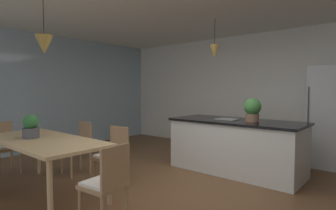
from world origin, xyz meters
TOP-DOWN VIEW (x-y plane):
  - ground_plane at (0.00, 0.00)m, footprint 10.00×8.40m
  - wall_back_kitchen at (0.00, 3.26)m, footprint 10.00×0.12m
  - window_wall_left_glazing at (-4.06, 0.00)m, footprint 0.06×8.40m
  - dining_table at (-1.42, -1.16)m, footprint 2.08×0.91m
  - chair_kitchen_end at (-0.01, -1.16)m, footprint 0.44×0.44m
  - chair_far_left at (-1.88, -0.34)m, footprint 0.42×0.42m
  - chair_far_right at (-0.95, -0.34)m, footprint 0.42×0.42m
  - chair_window_end at (-2.83, -1.17)m, footprint 0.43×0.43m
  - kitchen_island at (0.11, 1.48)m, footprint 2.24×0.96m
  - refrigerator at (1.31, 2.86)m, footprint 0.69×0.67m
  - pendant_over_table at (-1.43, -1.10)m, footprint 0.24×0.24m
  - pendant_over_island_main at (-0.32, 1.48)m, footprint 0.19×0.19m
  - potted_plant_on_island at (0.41, 1.48)m, footprint 0.28×0.28m
  - potted_plant_on_table at (-1.59, -1.23)m, footprint 0.21×0.21m

SIDE VIEW (x-z plane):
  - ground_plane at x=0.00m, z-range -0.04..0.00m
  - kitchen_island at x=0.11m, z-range 0.01..0.92m
  - chair_kitchen_end at x=-0.01m, z-range 0.04..0.91m
  - chair_far_left at x=-1.88m, z-range 0.04..0.91m
  - chair_far_right at x=-0.95m, z-range 0.04..0.91m
  - chair_window_end at x=-2.83m, z-range 0.04..0.91m
  - dining_table at x=-1.42m, z-range 0.31..1.07m
  - potted_plant_on_table at x=-1.59m, z-range 0.75..1.08m
  - refrigerator at x=1.31m, z-range 0.00..1.85m
  - potted_plant_on_island at x=0.41m, z-range 0.91..1.30m
  - wall_back_kitchen at x=0.00m, z-range 0.00..2.70m
  - window_wall_left_glazing at x=-4.06m, z-range 0.00..2.70m
  - pendant_over_table at x=-1.43m, z-range 1.64..2.43m
  - pendant_over_island_main at x=-0.32m, z-range 1.76..2.47m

